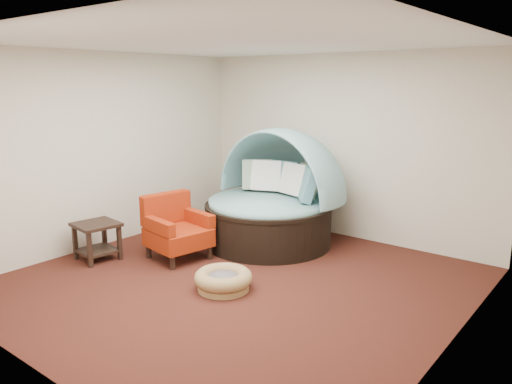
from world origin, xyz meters
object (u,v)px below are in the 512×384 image
Objects in this scene: canopy_daybed at (274,191)px; red_armchair at (176,229)px; side_table at (97,236)px; pet_basket at (223,280)px.

canopy_daybed is 2.43× the size of red_armchair.
red_armchair is 1.07m from side_table.
red_armchair reaches higher than side_table.
red_armchair is at bearing 161.12° from pet_basket.
side_table is at bearing -127.76° from red_armchair.
pet_basket is 1.47× the size of side_table.
pet_basket is at bearing -9.01° from red_armchair.
side_table is (-0.79, -0.72, -0.07)m from red_armchair.
pet_basket is (0.60, -1.80, -0.67)m from canopy_daybed.
canopy_daybed reaches higher than pet_basket.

